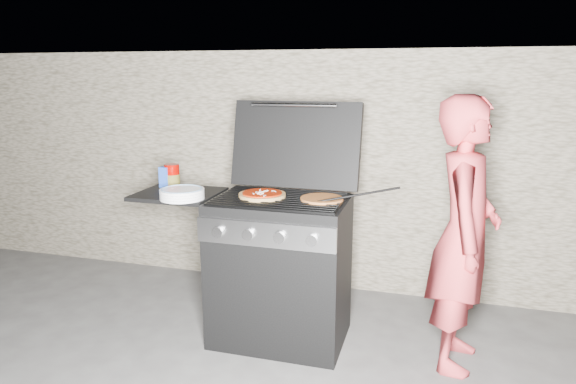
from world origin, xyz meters
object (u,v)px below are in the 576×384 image
(pizza_topped, at_px, (262,194))
(sauce_jar, at_px, (172,176))
(gas_grill, at_px, (242,266))
(person, at_px, (464,235))

(pizza_topped, distance_m, sauce_jar, 0.69)
(gas_grill, height_order, sauce_jar, sauce_jar)
(sauce_jar, bearing_deg, gas_grill, -14.23)
(gas_grill, bearing_deg, sauce_jar, 165.77)
(sauce_jar, bearing_deg, pizza_topped, -11.53)
(pizza_topped, xyz_separation_m, person, (1.16, 0.03, -0.16))
(pizza_topped, height_order, sauce_jar, sauce_jar)
(gas_grill, height_order, pizza_topped, pizza_topped)
(sauce_jar, xyz_separation_m, person, (1.84, -0.11, -0.21))
(gas_grill, xyz_separation_m, sauce_jar, (-0.53, 0.14, 0.52))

